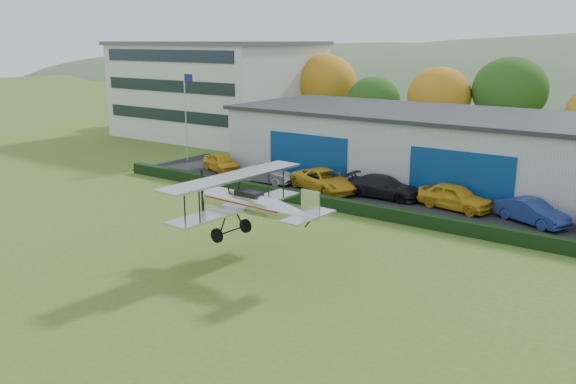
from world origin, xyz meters
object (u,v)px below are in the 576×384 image
Objects in this scene: car_3 at (384,187)px; biplane at (250,202)px; car_1 at (266,174)px; flagpole at (186,108)px; car_0 at (222,163)px; office_block at (218,89)px; car_5 at (532,212)px; car_2 at (325,180)px; hangar at (490,152)px; car_4 at (455,197)px.

biplane reaches higher than car_3.
flagpole is at bearing 69.09° from car_1.
car_0 is at bearing 139.40° from biplane.
office_block is 4.89× the size of car_1.
car_0 is 14.63m from car_3.
car_1 is at bearing -13.76° from flagpole.
car_1 is 0.50× the size of biplane.
car_1 is 0.96× the size of car_5.
car_2 is at bearing 112.38° from biplane.
car_2 reaches higher than car_1.
biplane is at bearing -111.39° from car_0.
hangar is at bearing -65.34° from car_1.
car_4 is 1.09× the size of car_5.
car_2 is at bearing 115.78° from car_5.
car_3 is (-4.81, -7.26, -1.85)m from hangar.
flagpole reaches higher than hangar.
flagpole reaches higher than car_4.
biplane is (0.60, -15.03, 2.35)m from car_3.
car_4 is at bearing -91.31° from car_3.
office_block is at bearing 121.97° from flagpole.
car_4 is (14.18, 1.42, 0.12)m from car_1.
car_2 is at bearing -7.64° from flagpole.
biplane is (15.23, -14.73, 2.36)m from car_0.
hangar is at bearing 13.51° from flagpole.
biplane is at bearing 172.94° from car_4.
car_3 is 1.19× the size of car_5.
car_2 is (-9.07, -8.10, -1.83)m from hangar.
car_1 is 4.91m from car_2.
flagpole is 11.96m from car_1.
office_block is at bearing 43.39° from car_1.
car_4 is (25.11, -1.26, -3.92)m from flagpole.
car_5 is (18.96, 1.09, 0.03)m from car_1.
flagpole reaches higher than car_5.
car_1 is at bearing 129.00° from biplane.
office_block is 4.71× the size of car_0.
car_0 is at bearing 113.61° from car_5.
hangar is 25.68m from flagpole.
car_0 is at bearing 71.59° from car_1.
car_2 is at bearing -90.66° from car_1.
flagpole is at bearing 145.18° from biplane.
hangar reaches higher than car_5.
office_block is 31.91m from car_3.
office_block is 40.95m from car_5.
car_2 is at bearing -70.31° from car_0.
hangar is 9.24× the size of car_5.
hangar reaches higher than car_1.
office_block is at bearing 76.09° from car_4.
hangar reaches higher than car_4.
car_1 is at bearing 97.12° from car_3.
car_0 is 0.91× the size of car_4.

